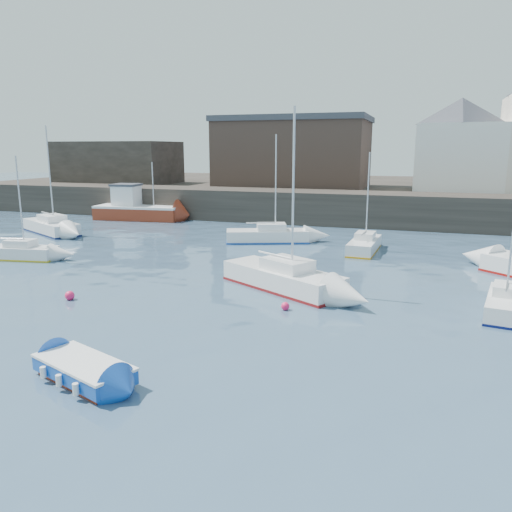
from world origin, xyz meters
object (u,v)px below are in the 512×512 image
(sailboat_h, at_px, (268,235))
(buoy_mid, at_px, (285,310))
(buoy_near, at_px, (70,300))
(sailboat_f, at_px, (364,245))
(sailboat_b, at_px, (283,277))
(buoy_far, at_px, (286,263))
(sailboat_e, at_px, (51,226))
(sailboat_c, at_px, (505,303))
(fishing_boat, at_px, (136,208))
(sailboat_a, at_px, (18,252))
(blue_dinghy, at_px, (84,370))

(sailboat_h, distance_m, buoy_mid, 16.38)
(buoy_near, bearing_deg, sailboat_f, 53.34)
(sailboat_b, bearing_deg, buoy_far, 103.79)
(sailboat_e, xyz_separation_m, buoy_near, (14.05, -15.29, -0.57))
(sailboat_c, height_order, sailboat_f, sailboat_f)
(sailboat_h, bearing_deg, fishing_boat, 154.40)
(fishing_boat, height_order, buoy_far, fishing_boat)
(fishing_boat, distance_m, sailboat_e, 9.91)
(sailboat_f, distance_m, buoy_far, 6.66)
(sailboat_c, bearing_deg, sailboat_f, 122.33)
(sailboat_b, relative_size, sailboat_h, 1.11)
(sailboat_b, height_order, buoy_mid, sailboat_b)
(buoy_mid, bearing_deg, sailboat_f, 82.71)
(sailboat_b, distance_m, sailboat_f, 11.22)
(sailboat_b, distance_m, buoy_near, 10.32)
(buoy_mid, bearing_deg, sailboat_a, 166.43)
(buoy_mid, bearing_deg, buoy_far, 105.12)
(fishing_boat, xyz_separation_m, sailboat_e, (-2.27, -9.63, -0.53))
(sailboat_f, bearing_deg, buoy_far, -129.70)
(sailboat_e, bearing_deg, buoy_mid, -29.34)
(sailboat_f, bearing_deg, buoy_mid, -97.29)
(blue_dinghy, distance_m, buoy_far, 17.70)
(sailboat_b, height_order, buoy_far, sailboat_b)
(blue_dinghy, xyz_separation_m, sailboat_a, (-15.04, 13.21, 0.09))
(buoy_mid, bearing_deg, buoy_near, -170.04)
(sailboat_h, height_order, buoy_far, sailboat_h)
(sailboat_c, relative_size, buoy_far, 15.77)
(blue_dinghy, xyz_separation_m, sailboat_h, (-1.57, 24.00, 0.15))
(sailboat_b, xyz_separation_m, sailboat_h, (-4.55, 12.11, -0.06))
(blue_dinghy, distance_m, sailboat_a, 20.01)
(sailboat_f, bearing_deg, buoy_near, -126.66)
(sailboat_e, height_order, buoy_mid, sailboat_e)
(blue_dinghy, relative_size, buoy_far, 10.12)
(buoy_far, bearing_deg, sailboat_b, -76.21)
(sailboat_h, bearing_deg, buoy_far, -63.77)
(buoy_mid, xyz_separation_m, buoy_far, (-2.44, 9.02, 0.00))
(sailboat_f, height_order, buoy_near, sailboat_f)
(sailboat_e, xyz_separation_m, buoy_far, (21.63, -4.51, -0.57))
(sailboat_e, height_order, buoy_near, sailboat_e)
(sailboat_b, bearing_deg, buoy_near, -150.75)
(sailboat_h, bearing_deg, buoy_near, -104.51)
(buoy_far, bearing_deg, sailboat_f, 50.30)
(blue_dinghy, bearing_deg, sailboat_e, 132.18)
(buoy_mid, distance_m, buoy_far, 9.34)
(sailboat_a, bearing_deg, sailboat_h, 38.70)
(fishing_boat, relative_size, sailboat_h, 1.11)
(sailboat_a, distance_m, sailboat_h, 17.26)
(sailboat_f, relative_size, buoy_mid, 18.12)
(buoy_far, bearing_deg, sailboat_h, 116.23)
(sailboat_a, relative_size, buoy_near, 14.77)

